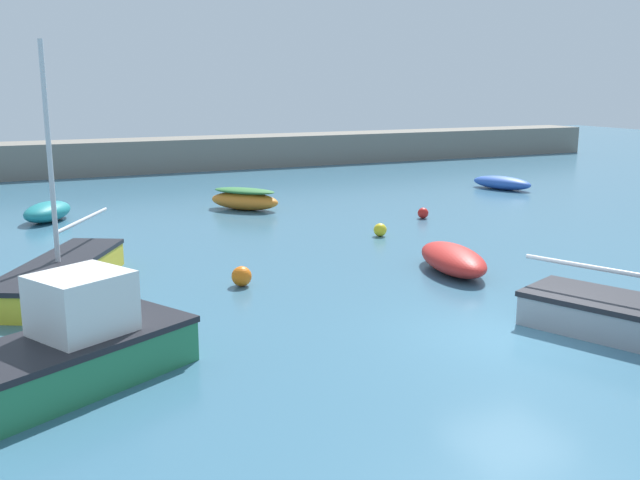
{
  "coord_description": "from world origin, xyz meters",
  "views": [
    {
      "loc": [
        -9.8,
        -11.42,
        5.3
      ],
      "look_at": [
        -0.54,
        8.78,
        0.42
      ],
      "focal_mm": 40.0,
      "sensor_mm": 36.0,
      "label": 1
    }
  ],
  "objects_px": {
    "mooring_buoy_orange": "(242,276)",
    "rowboat_with_red_cover": "(244,199)",
    "mooring_buoy_red": "(423,213)",
    "cabin_cruiser_white": "(72,347)",
    "rowboat_white_midwater": "(502,183)",
    "rowboat_blue_near": "(453,259)",
    "open_tender_yellow": "(47,212)",
    "sailboat_tall_mast": "(59,274)",
    "mooring_buoy_yellow": "(380,230)"
  },
  "relations": [
    {
      "from": "cabin_cruiser_white",
      "to": "mooring_buoy_yellow",
      "type": "distance_m",
      "value": 14.33
    },
    {
      "from": "open_tender_yellow",
      "to": "rowboat_white_midwater",
      "type": "distance_m",
      "value": 21.87
    },
    {
      "from": "mooring_buoy_yellow",
      "to": "rowboat_white_midwater",
      "type": "bearing_deg",
      "value": 33.41
    },
    {
      "from": "open_tender_yellow",
      "to": "rowboat_white_midwater",
      "type": "xyz_separation_m",
      "value": [
        21.86,
        -0.44,
        -0.05
      ]
    },
    {
      "from": "mooring_buoy_red",
      "to": "rowboat_blue_near",
      "type": "bearing_deg",
      "value": -116.89
    },
    {
      "from": "open_tender_yellow",
      "to": "mooring_buoy_orange",
      "type": "height_order",
      "value": "open_tender_yellow"
    },
    {
      "from": "rowboat_with_red_cover",
      "to": "mooring_buoy_yellow",
      "type": "distance_m",
      "value": 7.66
    },
    {
      "from": "rowboat_with_red_cover",
      "to": "mooring_buoy_red",
      "type": "relative_size",
      "value": 7.34
    },
    {
      "from": "sailboat_tall_mast",
      "to": "mooring_buoy_red",
      "type": "distance_m",
      "value": 14.97
    },
    {
      "from": "rowboat_white_midwater",
      "to": "mooring_buoy_red",
      "type": "height_order",
      "value": "rowboat_white_midwater"
    },
    {
      "from": "mooring_buoy_orange",
      "to": "rowboat_with_red_cover",
      "type": "bearing_deg",
      "value": 70.9
    },
    {
      "from": "sailboat_tall_mast",
      "to": "open_tender_yellow",
      "type": "bearing_deg",
      "value": -154.23
    },
    {
      "from": "rowboat_blue_near",
      "to": "open_tender_yellow",
      "type": "bearing_deg",
      "value": -130.74
    },
    {
      "from": "sailboat_tall_mast",
      "to": "mooring_buoy_yellow",
      "type": "distance_m",
      "value": 11.22
    },
    {
      "from": "open_tender_yellow",
      "to": "rowboat_blue_near",
      "type": "relative_size",
      "value": 0.84
    },
    {
      "from": "mooring_buoy_yellow",
      "to": "mooring_buoy_red",
      "type": "bearing_deg",
      "value": 34.98
    },
    {
      "from": "rowboat_with_red_cover",
      "to": "mooring_buoy_orange",
      "type": "distance_m",
      "value": 11.88
    },
    {
      "from": "mooring_buoy_red",
      "to": "mooring_buoy_orange",
      "type": "bearing_deg",
      "value": -147.12
    },
    {
      "from": "cabin_cruiser_white",
      "to": "sailboat_tall_mast",
      "type": "distance_m",
      "value": 6.44
    },
    {
      "from": "cabin_cruiser_white",
      "to": "mooring_buoy_red",
      "type": "relative_size",
      "value": 11.35
    },
    {
      "from": "rowboat_blue_near",
      "to": "sailboat_tall_mast",
      "type": "xyz_separation_m",
      "value": [
        -10.44,
        2.76,
        0.06
      ]
    },
    {
      "from": "open_tender_yellow",
      "to": "rowboat_white_midwater",
      "type": "height_order",
      "value": "open_tender_yellow"
    },
    {
      "from": "sailboat_tall_mast",
      "to": "mooring_buoy_yellow",
      "type": "relative_size",
      "value": 13.69
    },
    {
      "from": "rowboat_blue_near",
      "to": "mooring_buoy_red",
      "type": "xyz_separation_m",
      "value": [
        3.78,
        7.45,
        -0.17
      ]
    },
    {
      "from": "rowboat_blue_near",
      "to": "mooring_buoy_red",
      "type": "bearing_deg",
      "value": 165.01
    },
    {
      "from": "rowboat_with_red_cover",
      "to": "mooring_buoy_yellow",
      "type": "bearing_deg",
      "value": 158.57
    },
    {
      "from": "mooring_buoy_red",
      "to": "cabin_cruiser_white",
      "type": "bearing_deg",
      "value": -142.6
    },
    {
      "from": "rowboat_with_red_cover",
      "to": "sailboat_tall_mast",
      "type": "xyz_separation_m",
      "value": [
        -8.34,
        -9.6,
        -0.03
      ]
    },
    {
      "from": "cabin_cruiser_white",
      "to": "rowboat_blue_near",
      "type": "bearing_deg",
      "value": 170.95
    },
    {
      "from": "rowboat_blue_near",
      "to": "sailboat_tall_mast",
      "type": "bearing_deg",
      "value": -92.92
    },
    {
      "from": "sailboat_tall_mast",
      "to": "rowboat_with_red_cover",
      "type": "bearing_deg",
      "value": 167.26
    },
    {
      "from": "mooring_buoy_red",
      "to": "rowboat_with_red_cover",
      "type": "bearing_deg",
      "value": 140.06
    },
    {
      "from": "cabin_cruiser_white",
      "to": "mooring_buoy_orange",
      "type": "height_order",
      "value": "cabin_cruiser_white"
    },
    {
      "from": "rowboat_with_red_cover",
      "to": "mooring_buoy_yellow",
      "type": "height_order",
      "value": "rowboat_with_red_cover"
    },
    {
      "from": "cabin_cruiser_white",
      "to": "open_tender_yellow",
      "type": "distance_m",
      "value": 16.78
    },
    {
      "from": "rowboat_blue_near",
      "to": "sailboat_tall_mast",
      "type": "relative_size",
      "value": 0.55
    },
    {
      "from": "open_tender_yellow",
      "to": "rowboat_blue_near",
      "type": "xyz_separation_m",
      "value": [
        9.99,
        -13.09,
        -0.0
      ]
    },
    {
      "from": "rowboat_with_red_cover",
      "to": "rowboat_white_midwater",
      "type": "xyz_separation_m",
      "value": [
        13.97,
        0.29,
        -0.14
      ]
    },
    {
      "from": "open_tender_yellow",
      "to": "sailboat_tall_mast",
      "type": "distance_m",
      "value": 10.34
    },
    {
      "from": "rowboat_blue_near",
      "to": "mooring_buoy_yellow",
      "type": "xyz_separation_m",
      "value": [
        0.52,
        5.17,
        -0.15
      ]
    },
    {
      "from": "cabin_cruiser_white",
      "to": "open_tender_yellow",
      "type": "relative_size",
      "value": 1.67
    },
    {
      "from": "rowboat_blue_near",
      "to": "rowboat_white_midwater",
      "type": "bearing_deg",
      "value": 148.74
    },
    {
      "from": "rowboat_with_red_cover",
      "to": "rowboat_white_midwater",
      "type": "bearing_deg",
      "value": -130.23
    },
    {
      "from": "rowboat_with_red_cover",
      "to": "rowboat_blue_near",
      "type": "height_order",
      "value": "rowboat_with_red_cover"
    },
    {
      "from": "rowboat_with_red_cover",
      "to": "mooring_buoy_yellow",
      "type": "relative_size",
      "value": 6.85
    },
    {
      "from": "open_tender_yellow",
      "to": "rowboat_white_midwater",
      "type": "bearing_deg",
      "value": 121.95
    },
    {
      "from": "mooring_buoy_yellow",
      "to": "sailboat_tall_mast",
      "type": "bearing_deg",
      "value": -167.61
    },
    {
      "from": "rowboat_white_midwater",
      "to": "mooring_buoy_orange",
      "type": "relative_size",
      "value": 6.45
    },
    {
      "from": "rowboat_blue_near",
      "to": "mooring_buoy_orange",
      "type": "relative_size",
      "value": 6.52
    },
    {
      "from": "rowboat_white_midwater",
      "to": "mooring_buoy_orange",
      "type": "xyz_separation_m",
      "value": [
        -17.85,
        -11.52,
        -0.06
      ]
    }
  ]
}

